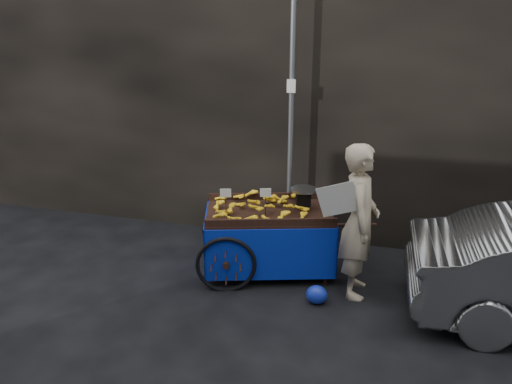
% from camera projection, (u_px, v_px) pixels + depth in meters
% --- Properties ---
extents(ground, '(80.00, 80.00, 0.00)m').
position_uv_depth(ground, '(245.00, 283.00, 6.53)').
color(ground, black).
rests_on(ground, ground).
extents(building_wall, '(13.50, 2.00, 5.00)m').
position_uv_depth(building_wall, '(314.00, 69.00, 7.96)').
color(building_wall, black).
rests_on(building_wall, ground).
extents(street_pole, '(0.12, 0.10, 4.00)m').
position_uv_depth(street_pole, '(291.00, 114.00, 6.97)').
color(street_pole, slate).
rests_on(street_pole, ground).
extents(banana_cart, '(2.48, 1.65, 1.24)m').
position_uv_depth(banana_cart, '(265.00, 218.00, 6.64)').
color(banana_cart, black).
rests_on(banana_cart, ground).
extents(vendor, '(0.78, 0.73, 1.92)m').
position_uv_depth(vendor, '(359.00, 221.00, 6.00)').
color(vendor, tan).
rests_on(vendor, ground).
extents(plastic_bag, '(0.26, 0.21, 0.23)m').
position_uv_depth(plastic_bag, '(317.00, 295.00, 6.02)').
color(plastic_bag, '#1629A9').
rests_on(plastic_bag, ground).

